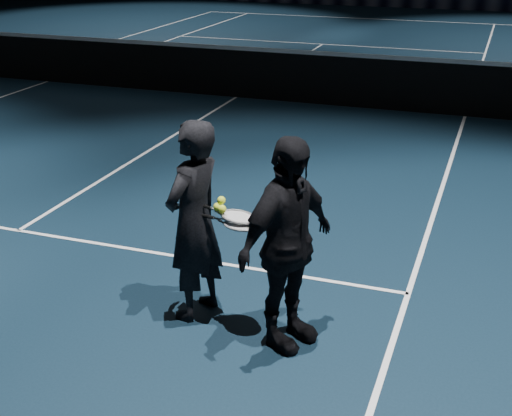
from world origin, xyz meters
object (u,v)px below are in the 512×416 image
(player_a, at_px, (194,221))
(player_b, at_px, (287,245))
(tennis_balls, at_px, (220,206))
(racket_lower, at_px, (241,225))
(racket_upper, at_px, (239,217))

(player_a, distance_m, player_b, 0.85)
(player_a, bearing_deg, player_b, 91.73)
(player_a, height_order, tennis_balls, player_a)
(player_b, distance_m, racket_lower, 0.41)
(player_b, distance_m, tennis_balls, 0.62)
(player_b, xyz_separation_m, tennis_balls, (-0.58, 0.13, 0.19))
(player_b, relative_size, racket_lower, 2.46)
(racket_lower, distance_m, tennis_balls, 0.23)
(player_a, xyz_separation_m, racket_upper, (0.40, -0.04, 0.11))
(player_b, relative_size, tennis_balls, 13.94)
(player_b, bearing_deg, racket_lower, 101.64)
(racket_upper, height_order, tennis_balls, tennis_balls)
(player_b, bearing_deg, player_a, 101.64)
(player_b, bearing_deg, tennis_balls, 101.16)
(racket_upper, xyz_separation_m, tennis_balls, (-0.15, -0.00, 0.07))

